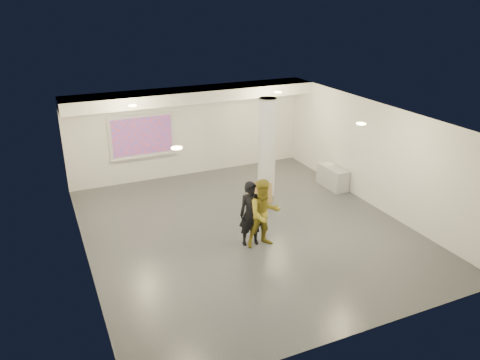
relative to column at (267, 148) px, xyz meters
name	(u,v)px	position (x,y,z in m)	size (l,w,h in m)	color
floor	(246,229)	(-1.50, -1.80, -1.50)	(8.00, 9.00, 0.01)	#393B41
ceiling	(247,118)	(-1.50, -1.80, 1.50)	(8.00, 9.00, 0.01)	silver
wall_back	(190,131)	(-1.50, 2.70, 0.00)	(8.00, 0.01, 3.00)	silver
wall_front	(358,265)	(-1.50, -6.30, 0.00)	(8.00, 0.01, 3.00)	silver
wall_left	(81,204)	(-5.50, -1.80, 0.00)	(0.01, 9.00, 3.00)	silver
wall_right	(374,155)	(2.50, -1.80, 0.00)	(0.01, 9.00, 3.00)	silver
soffit_band	(193,95)	(-1.50, 2.15, 1.32)	(8.00, 1.10, 0.36)	white
downlight_nw	(133,106)	(-3.70, 0.70, 1.48)	(0.22, 0.22, 0.02)	#ECD885
downlight_ne	(278,92)	(0.70, 0.70, 1.48)	(0.22, 0.22, 0.02)	#ECD885
downlight_sw	(177,148)	(-3.70, -3.30, 1.48)	(0.22, 0.22, 0.02)	#ECD885
downlight_se	(361,124)	(0.70, -3.30, 1.48)	(0.22, 0.22, 0.02)	#ECD885
column	(267,148)	(0.00, 0.00, 0.00)	(0.52, 0.52, 3.00)	silver
projection_screen	(142,136)	(-3.10, 2.65, 0.03)	(2.10, 0.13, 1.42)	silver
credenza	(333,177)	(2.22, -0.30, -1.17)	(0.48, 1.15, 0.67)	#A1A4A6
papers_stack	(329,164)	(2.23, -0.03, -0.82)	(0.26, 0.33, 0.02)	silver
cardboard_back	(263,194)	(-0.33, -0.47, -1.22)	(0.53, 0.05, 0.58)	#9D7742
cardboard_front	(254,191)	(-0.47, -0.12, -1.25)	(0.46, 0.05, 0.51)	#9D7742
woman	(251,214)	(-1.71, -2.52, -0.68)	(0.59, 0.39, 1.63)	black
man	(264,213)	(-1.46, -2.72, -0.64)	(0.84, 0.65, 1.72)	olive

